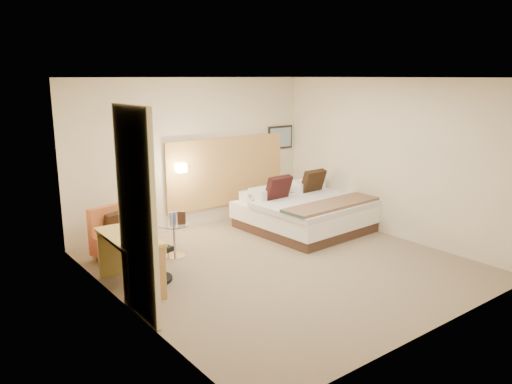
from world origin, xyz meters
TOP-DOWN VIEW (x-y plane):
  - floor at (0.00, 0.00)m, footprint 4.80×5.00m
  - ceiling at (0.00, 0.00)m, footprint 4.80×5.00m
  - wall_back at (0.00, 2.51)m, footprint 4.80×0.02m
  - wall_front at (0.00, -2.51)m, footprint 4.80×0.02m
  - wall_left at (-2.41, 0.00)m, footprint 0.02×5.00m
  - wall_right at (2.41, 0.00)m, footprint 0.02×5.00m
  - headboard_panel at (0.70, 2.47)m, footprint 2.60×0.04m
  - art_frame at (2.02, 2.48)m, footprint 0.62×0.03m
  - art_canvas at (2.02, 2.46)m, footprint 0.54×0.01m
  - lamp_arm at (-0.35, 2.42)m, footprint 0.02×0.12m
  - lamp_shade at (-0.35, 2.36)m, footprint 0.15×0.15m
  - curtain at (-2.36, -0.25)m, footprint 0.06×0.90m
  - bottle_a at (-1.14, 1.28)m, footprint 0.07×0.07m
  - bottle_b at (-1.08, 1.29)m, footprint 0.07×0.07m
  - menu_folder at (-1.02, 1.18)m, footprint 0.13×0.09m
  - bed at (1.49, 1.10)m, footprint 2.14×2.10m
  - lounge_chair at (-1.80, 1.69)m, footprint 0.92×0.85m
  - side_table at (-1.11, 1.26)m, footprint 0.60×0.60m
  - desk at (-2.11, 0.54)m, footprint 0.59×1.20m
  - desk_chair at (-1.81, 0.64)m, footprint 0.60×0.60m

SIDE VIEW (x-z plane):
  - floor at x=0.00m, z-range -0.02..0.00m
  - side_table at x=-1.11m, z-range 0.03..0.55m
  - lounge_chair at x=-1.80m, z-range -0.08..0.73m
  - bed at x=1.49m, z-range -0.18..0.83m
  - desk_chair at x=-1.81m, z-range -0.08..0.81m
  - desk at x=-2.11m, z-range 0.21..0.94m
  - bottle_a at x=-1.14m, z-range 0.52..0.71m
  - bottle_b at x=-1.08m, z-range 0.52..0.71m
  - menu_folder at x=-1.02m, z-range 0.52..0.72m
  - headboard_panel at x=0.70m, z-range 0.30..1.60m
  - lamp_arm at x=-0.35m, z-range 1.14..1.16m
  - lamp_shade at x=-0.35m, z-range 1.07..1.22m
  - curtain at x=-2.36m, z-range 0.01..2.43m
  - wall_back at x=0.00m, z-range 0.00..2.70m
  - wall_front at x=0.00m, z-range 0.00..2.70m
  - wall_left at x=-2.41m, z-range 0.00..2.70m
  - wall_right at x=2.41m, z-range 0.00..2.70m
  - art_frame at x=2.02m, z-range 1.27..1.73m
  - art_canvas at x=2.02m, z-range 1.30..1.70m
  - ceiling at x=0.00m, z-range 2.70..2.72m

